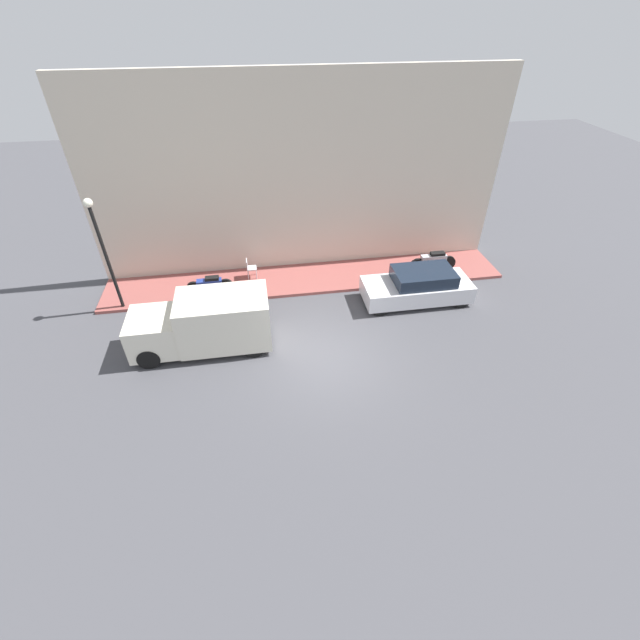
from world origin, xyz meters
The scene contains 9 objects.
ground_plane centered at (0.00, 0.00, 0.00)m, with size 60.00×60.00×0.00m, color #47474C.
sidewalk centered at (4.99, 0.00, 0.06)m, with size 2.38×16.58×0.13m.
building_facade centered at (6.32, 0.00, 3.90)m, with size 0.30×16.58×7.79m.
parked_car centered at (2.78, -4.08, 0.65)m, with size 1.67×4.17×1.35m.
delivery_van centered at (1.28, 3.97, 0.99)m, with size 1.81×4.59×1.94m.
motorcycle_blue centered at (4.45, 3.96, 0.52)m, with size 0.30×1.83×0.72m.
scooter_silver centered at (4.62, -5.42, 0.62)m, with size 0.30×2.05×0.90m.
streetlamp centered at (4.04, 7.28, 2.86)m, with size 0.31×0.31×4.30m.
cafe_chair centered at (5.39, 2.34, 0.60)m, with size 0.40×0.40×0.82m.
Camera 1 is at (-10.43, 1.93, 9.71)m, focal length 24.00 mm.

